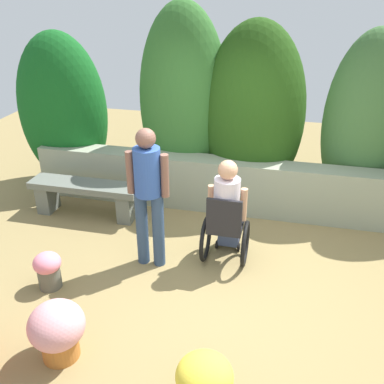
% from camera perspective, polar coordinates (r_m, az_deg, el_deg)
% --- Properties ---
extents(ground_plane, '(12.76, 12.76, 0.00)m').
position_cam_1_polar(ground_plane, '(5.03, 4.57, -11.62)').
color(ground_plane, olive).
extents(stone_retaining_wall, '(6.36, 0.37, 0.78)m').
position_cam_1_polar(stone_retaining_wall, '(6.24, 7.16, 0.65)').
color(stone_retaining_wall, gray).
rests_on(stone_retaining_wall, ground).
extents(hedge_backdrop, '(6.77, 1.13, 2.86)m').
position_cam_1_polar(hedge_backdrop, '(6.38, 5.80, 10.15)').
color(hedge_backdrop, '#14581D').
rests_on(hedge_backdrop, ground).
extents(stone_bench, '(1.60, 0.38, 0.51)m').
position_cam_1_polar(stone_bench, '(6.31, -13.98, -0.23)').
color(stone_bench, '#60665D').
rests_on(stone_bench, ground).
extents(person_in_wheelchair, '(0.53, 0.66, 1.33)m').
position_cam_1_polar(person_in_wheelchair, '(5.03, 4.63, -3.06)').
color(person_in_wheelchair, black).
rests_on(person_in_wheelchair, ground).
extents(person_standing_companion, '(0.49, 0.30, 1.70)m').
position_cam_1_polar(person_standing_companion, '(4.81, -5.84, 0.29)').
color(person_standing_companion, '#304665').
rests_on(person_standing_companion, ground).
extents(flower_pot_terracotta_by_wall, '(0.50, 0.50, 0.58)m').
position_cam_1_polar(flower_pot_terracotta_by_wall, '(4.16, -17.47, -17.03)').
color(flower_pot_terracotta_by_wall, '#B26629').
rests_on(flower_pot_terracotta_by_wall, ground).
extents(flower_pot_red_accent, '(0.46, 0.46, 0.48)m').
position_cam_1_polar(flower_pot_red_accent, '(3.70, 1.65, -23.81)').
color(flower_pot_red_accent, '#93531F').
rests_on(flower_pot_red_accent, ground).
extents(flower_pot_small_foreground, '(0.30, 0.30, 0.44)m').
position_cam_1_polar(flower_pot_small_foreground, '(5.04, -18.59, -9.61)').
color(flower_pot_small_foreground, '#57584B').
rests_on(flower_pot_small_foreground, ground).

